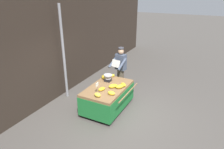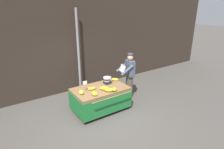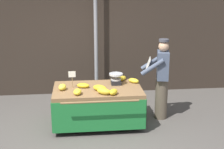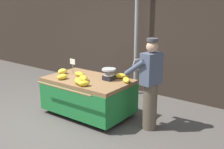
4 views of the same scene
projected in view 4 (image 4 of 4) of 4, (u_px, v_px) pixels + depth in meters
name	position (u px, v px, depth m)	size (l,w,h in m)	color
ground_plane	(63.00, 119.00, 5.76)	(60.00, 60.00, 0.00)	#514C47
back_wall	(133.00, 13.00, 7.24)	(16.00, 0.24, 3.99)	#332821
street_pole	(136.00, 31.00, 6.86)	(0.09, 0.09, 3.23)	gray
banana_cart	(88.00, 88.00, 5.84)	(1.78, 1.28, 0.78)	olive
weighing_scale	(109.00, 74.00, 5.68)	(0.28, 0.28, 0.23)	black
price_sign	(73.00, 63.00, 6.07)	(0.14, 0.01, 0.34)	#997A51
banana_bunch_0	(84.00, 83.00, 5.29)	(0.13, 0.22, 0.11)	gold
banana_bunch_1	(83.00, 78.00, 5.62)	(0.17, 0.29, 0.12)	gold
banana_bunch_2	(79.00, 74.00, 5.98)	(0.14, 0.25, 0.09)	gold
banana_bunch_3	(79.00, 81.00, 5.42)	(0.15, 0.28, 0.12)	gold
banana_bunch_4	(63.00, 71.00, 6.13)	(0.14, 0.21, 0.12)	yellow
banana_bunch_5	(62.00, 77.00, 5.74)	(0.15, 0.24, 0.11)	yellow
banana_bunch_6	(126.00, 80.00, 5.54)	(0.13, 0.24, 0.09)	yellow
banana_bunch_7	(121.00, 76.00, 5.81)	(0.15, 0.28, 0.11)	gold
vendor_person	(150.00, 84.00, 5.13)	(0.64, 0.60, 1.71)	brown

